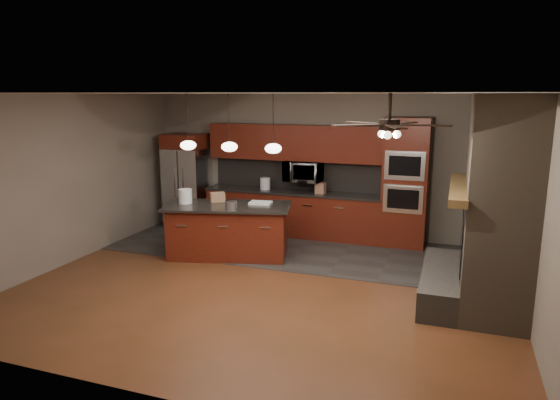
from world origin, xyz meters
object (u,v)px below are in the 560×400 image
at_px(refrigerator, 187,181).
at_px(cardboard_box, 217,197).
at_px(counter_box, 321,188).
at_px(kitchen_island, 228,231).
at_px(paint_can, 232,205).
at_px(paint_tray, 261,203).
at_px(white_bucket, 185,196).
at_px(oven_tower, 405,183).
at_px(counter_bucket, 265,184).
at_px(microwave, 303,171).

bearing_deg(refrigerator, cardboard_box, -44.65).
bearing_deg(counter_box, kitchen_island, -118.46).
relative_size(kitchen_island, paint_can, 13.10).
height_order(kitchen_island, paint_tray, paint_tray).
height_order(white_bucket, counter_box, white_bucket).
xyz_separation_m(paint_tray, cardboard_box, (-0.80, -0.07, 0.06)).
height_order(oven_tower, cardboard_box, oven_tower).
xyz_separation_m(oven_tower, paint_tray, (-2.30, -1.40, -0.25)).
distance_m(white_bucket, counter_bucket, 1.96).
height_order(oven_tower, microwave, oven_tower).
relative_size(paint_tray, counter_bucket, 1.63).
bearing_deg(paint_can, cardboard_box, 138.63).
height_order(oven_tower, counter_box, oven_tower).
bearing_deg(white_bucket, counter_box, 41.46).
xyz_separation_m(white_bucket, paint_can, (0.94, -0.10, -0.07)).
distance_m(kitchen_island, counter_box, 2.10).
distance_m(oven_tower, paint_tray, 2.71).
bearing_deg(paint_tray, white_bucket, -169.66).
bearing_deg(oven_tower, refrigerator, -179.06).
height_order(microwave, cardboard_box, microwave).
height_order(microwave, white_bucket, microwave).
height_order(kitchen_island, paint_can, paint_can).
relative_size(paint_can, counter_box, 0.87).
xyz_separation_m(microwave, kitchen_island, (-0.83, -1.73, -0.83)).
bearing_deg(kitchen_island, oven_tower, 16.21).
relative_size(microwave, counter_bucket, 3.17).
height_order(microwave, kitchen_island, microwave).
xyz_separation_m(paint_can, paint_tray, (0.33, 0.48, -0.04)).
distance_m(paint_can, counter_box, 2.11).
height_order(white_bucket, counter_bucket, white_bucket).
bearing_deg(paint_tray, cardboard_box, 178.25).
relative_size(paint_tray, counter_box, 1.85).
xyz_separation_m(cardboard_box, counter_box, (1.51, 1.42, 0.00)).
distance_m(paint_tray, cardboard_box, 0.80).
xyz_separation_m(microwave, paint_tray, (-0.33, -1.45, -0.36)).
relative_size(refrigerator, counter_box, 9.71).
xyz_separation_m(refrigerator, counter_box, (2.92, 0.03, 0.01)).
xyz_separation_m(oven_tower, cardboard_box, (-3.10, -1.47, -0.19)).
bearing_deg(oven_tower, cardboard_box, -154.68).
bearing_deg(paint_tray, counter_bucket, 101.28).
xyz_separation_m(microwave, white_bucket, (-1.59, -1.84, -0.25)).
height_order(cardboard_box, counter_bucket, counter_bucket).
height_order(oven_tower, counter_bucket, oven_tower).
bearing_deg(kitchen_island, microwave, 49.74).
bearing_deg(counter_box, counter_bucket, -174.21).
distance_m(paint_can, cardboard_box, 0.63).
relative_size(refrigerator, white_bucket, 7.90).
bearing_deg(oven_tower, paint_tray, -148.76).
xyz_separation_m(microwave, paint_can, (-0.65, -1.94, -0.32)).
height_order(oven_tower, paint_tray, oven_tower).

